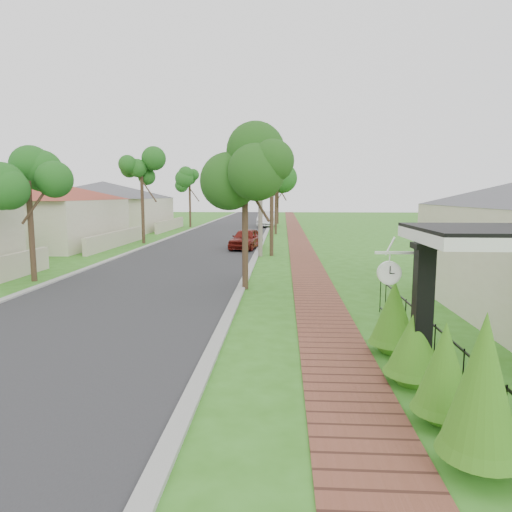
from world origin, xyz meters
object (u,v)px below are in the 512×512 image
(parked_car_red, at_px, (246,239))
(near_tree, at_px, (245,168))
(station_clock, at_px, (390,271))
(porch_post, at_px, (422,322))
(parked_car_white, at_px, (267,219))
(utility_pole, at_px, (260,190))

(parked_car_red, distance_m, near_tree, 12.55)
(near_tree, bearing_deg, station_clock, -66.80)
(parked_car_red, bearing_deg, porch_post, -65.84)
(near_tree, xyz_separation_m, station_clock, (3.26, -7.60, -2.28))
(parked_car_white, bearing_deg, near_tree, -87.44)
(parked_car_white, xyz_separation_m, station_clock, (3.66, -39.22, 1.15))
(utility_pole, bearing_deg, station_clock, -79.05)
(near_tree, relative_size, utility_pole, 0.75)
(parked_car_red, height_order, parked_car_white, parked_car_white)
(porch_post, xyz_separation_m, near_tree, (-3.75, 8.00, 3.11))
(near_tree, height_order, utility_pole, utility_pole)
(utility_pole, bearing_deg, porch_post, -77.68)
(porch_post, relative_size, near_tree, 0.47)
(parked_car_white, bearing_deg, parked_car_red, -89.75)
(parked_car_red, distance_m, utility_pole, 4.53)
(parked_car_red, height_order, utility_pole, utility_pole)
(parked_car_white, bearing_deg, station_clock, -82.84)
(station_clock, bearing_deg, near_tree, 113.20)
(utility_pole, bearing_deg, near_tree, -90.66)
(porch_post, height_order, parked_car_white, porch_post)
(porch_post, bearing_deg, parked_car_white, 95.98)
(station_clock, bearing_deg, parked_car_white, 95.33)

